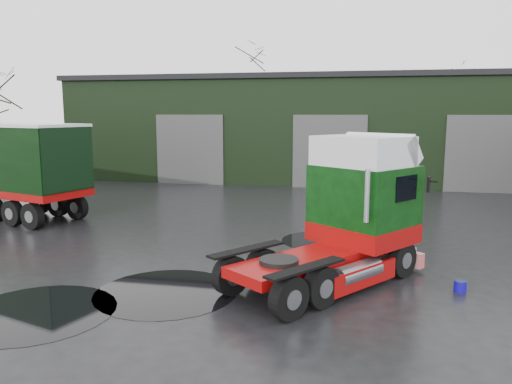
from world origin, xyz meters
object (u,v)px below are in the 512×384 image
warehouse (335,127)px  hero_tractor (322,212)px  tree_back_b (439,117)px  wash_bucket (460,286)px  tree_back_a (249,105)px

warehouse → hero_tractor: (0.74, -21.97, -1.36)m
hero_tractor → tree_back_b: tree_back_b is taller
wash_bucket → tree_back_b: tree_back_b is taller
warehouse → tree_back_a: 12.90m
wash_bucket → tree_back_b: size_ratio=0.04×
tree_back_a → tree_back_b: 16.03m
tree_back_a → tree_back_b: size_ratio=1.27×
hero_tractor → wash_bucket: 3.62m
hero_tractor → tree_back_b: bearing=114.4°
hero_tractor → tree_back_a: size_ratio=0.61×
wash_bucket → tree_back_a: 34.26m
warehouse → hero_tractor: size_ratio=5.62×
hero_tractor → tree_back_b: (7.26, 31.97, 1.96)m
hero_tractor → wash_bucket: bearing=40.7°
hero_tractor → tree_back_a: 33.27m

